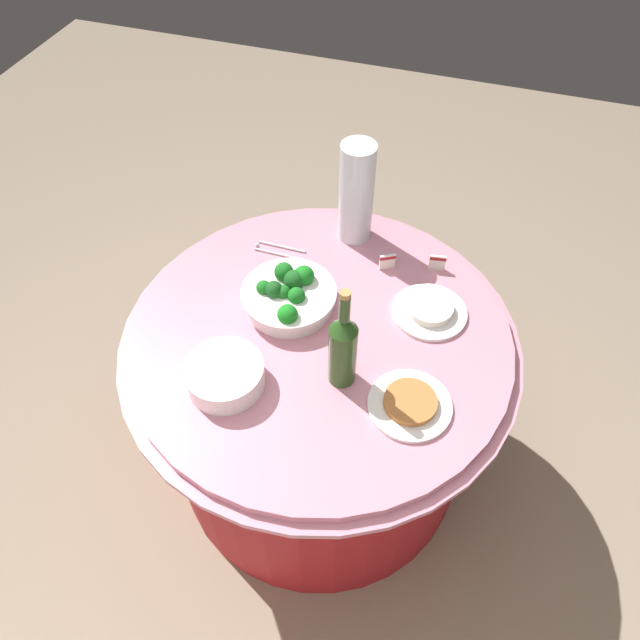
{
  "coord_description": "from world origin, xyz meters",
  "views": [
    {
      "loc": [
        -0.33,
        1.03,
        2.07
      ],
      "look_at": [
        0.0,
        0.0,
        0.79
      ],
      "focal_mm": 33.56,
      "sensor_mm": 36.0,
      "label": 1
    }
  ],
  "objects_px": {
    "plate_stack": "(225,375)",
    "serving_tongs": "(278,250)",
    "wine_bottle": "(343,348)",
    "label_placard_mid": "(387,261)",
    "food_plate_rice": "(430,310)",
    "label_placard_front": "(437,262)",
    "decorative_fruit_vase": "(356,198)",
    "food_plate_peanuts": "(410,404)",
    "broccoli_bowl": "(289,296)"
  },
  "relations": [
    {
      "from": "serving_tongs",
      "to": "wine_bottle",
      "type": "bearing_deg",
      "value": 129.32
    },
    {
      "from": "plate_stack",
      "to": "food_plate_rice",
      "type": "xyz_separation_m",
      "value": [
        -0.47,
        -0.41,
        -0.02
      ]
    },
    {
      "from": "wine_bottle",
      "to": "label_placard_front",
      "type": "distance_m",
      "value": 0.52
    },
    {
      "from": "food_plate_peanuts",
      "to": "plate_stack",
      "type": "bearing_deg",
      "value": 9.24
    },
    {
      "from": "label_placard_front",
      "to": "label_placard_mid",
      "type": "height_order",
      "value": "same"
    },
    {
      "from": "label_placard_front",
      "to": "label_placard_mid",
      "type": "bearing_deg",
      "value": 16.42
    },
    {
      "from": "label_placard_front",
      "to": "label_placard_mid",
      "type": "xyz_separation_m",
      "value": [
        0.15,
        0.04,
        0.0
      ]
    },
    {
      "from": "decorative_fruit_vase",
      "to": "label_placard_front",
      "type": "bearing_deg",
      "value": 165.45
    },
    {
      "from": "plate_stack",
      "to": "serving_tongs",
      "type": "relative_size",
      "value": 1.26
    },
    {
      "from": "broccoli_bowl",
      "to": "label_placard_mid",
      "type": "height_order",
      "value": "broccoli_bowl"
    },
    {
      "from": "broccoli_bowl",
      "to": "serving_tongs",
      "type": "height_order",
      "value": "broccoli_bowl"
    },
    {
      "from": "plate_stack",
      "to": "food_plate_peanuts",
      "type": "xyz_separation_m",
      "value": [
        -0.48,
        -0.08,
        -0.02
      ]
    },
    {
      "from": "food_plate_rice",
      "to": "label_placard_front",
      "type": "bearing_deg",
      "value": -85.36
    },
    {
      "from": "broccoli_bowl",
      "to": "food_plate_rice",
      "type": "distance_m",
      "value": 0.41
    },
    {
      "from": "food_plate_rice",
      "to": "label_placard_front",
      "type": "xyz_separation_m",
      "value": [
        0.02,
        -0.19,
        0.02
      ]
    },
    {
      "from": "wine_bottle",
      "to": "decorative_fruit_vase",
      "type": "height_order",
      "value": "decorative_fruit_vase"
    },
    {
      "from": "plate_stack",
      "to": "food_plate_peanuts",
      "type": "relative_size",
      "value": 0.95
    },
    {
      "from": "plate_stack",
      "to": "label_placard_mid",
      "type": "distance_m",
      "value": 0.63
    },
    {
      "from": "decorative_fruit_vase",
      "to": "label_placard_mid",
      "type": "bearing_deg",
      "value": 139.8
    },
    {
      "from": "wine_bottle",
      "to": "label_placard_mid",
      "type": "xyz_separation_m",
      "value": [
        -0.02,
        -0.44,
        -0.1
      ]
    },
    {
      "from": "serving_tongs",
      "to": "food_plate_peanuts",
      "type": "height_order",
      "value": "food_plate_peanuts"
    },
    {
      "from": "label_placard_front",
      "to": "serving_tongs",
      "type": "bearing_deg",
      "value": 8.55
    },
    {
      "from": "broccoli_bowl",
      "to": "plate_stack",
      "type": "height_order",
      "value": "broccoli_bowl"
    },
    {
      "from": "broccoli_bowl",
      "to": "food_plate_peanuts",
      "type": "distance_m",
      "value": 0.48
    },
    {
      "from": "wine_bottle",
      "to": "food_plate_rice",
      "type": "distance_m",
      "value": 0.37
    },
    {
      "from": "food_plate_peanuts",
      "to": "decorative_fruit_vase",
      "type": "bearing_deg",
      "value": -61.83
    },
    {
      "from": "food_plate_peanuts",
      "to": "label_placard_mid",
      "type": "height_order",
      "value": "label_placard_mid"
    },
    {
      "from": "broccoli_bowl",
      "to": "food_plate_rice",
      "type": "xyz_separation_m",
      "value": [
        -0.4,
        -0.1,
        -0.03
      ]
    },
    {
      "from": "plate_stack",
      "to": "label_placard_mid",
      "type": "relative_size",
      "value": 3.82
    },
    {
      "from": "wine_bottle",
      "to": "label_placard_front",
      "type": "relative_size",
      "value": 6.11
    },
    {
      "from": "decorative_fruit_vase",
      "to": "food_plate_rice",
      "type": "height_order",
      "value": "decorative_fruit_vase"
    },
    {
      "from": "food_plate_peanuts",
      "to": "label_placard_mid",
      "type": "distance_m",
      "value": 0.51
    },
    {
      "from": "broccoli_bowl",
      "to": "serving_tongs",
      "type": "relative_size",
      "value": 1.68
    },
    {
      "from": "plate_stack",
      "to": "serving_tongs",
      "type": "bearing_deg",
      "value": -84.7
    },
    {
      "from": "broccoli_bowl",
      "to": "food_plate_rice",
      "type": "bearing_deg",
      "value": -166.52
    },
    {
      "from": "food_plate_rice",
      "to": "label_placard_front",
      "type": "distance_m",
      "value": 0.19
    },
    {
      "from": "plate_stack",
      "to": "serving_tongs",
      "type": "height_order",
      "value": "plate_stack"
    },
    {
      "from": "label_placard_mid",
      "to": "food_plate_rice",
      "type": "bearing_deg",
      "value": 138.56
    },
    {
      "from": "serving_tongs",
      "to": "label_placard_front",
      "type": "relative_size",
      "value": 3.03
    },
    {
      "from": "wine_bottle",
      "to": "label_placard_mid",
      "type": "relative_size",
      "value": 6.11
    },
    {
      "from": "decorative_fruit_vase",
      "to": "food_plate_peanuts",
      "type": "distance_m",
      "value": 0.69
    },
    {
      "from": "decorative_fruit_vase",
      "to": "food_plate_rice",
      "type": "distance_m",
      "value": 0.43
    },
    {
      "from": "broccoli_bowl",
      "to": "food_plate_peanuts",
      "type": "xyz_separation_m",
      "value": [
        -0.42,
        0.23,
        -0.03
      ]
    },
    {
      "from": "food_plate_peanuts",
      "to": "label_placard_front",
      "type": "distance_m",
      "value": 0.52
    },
    {
      "from": "food_plate_rice",
      "to": "label_placard_mid",
      "type": "relative_size",
      "value": 4.0
    },
    {
      "from": "serving_tongs",
      "to": "label_placard_mid",
      "type": "height_order",
      "value": "label_placard_mid"
    },
    {
      "from": "food_plate_peanuts",
      "to": "label_placard_front",
      "type": "xyz_separation_m",
      "value": [
        0.03,
        -0.52,
        0.02
      ]
    },
    {
      "from": "wine_bottle",
      "to": "serving_tongs",
      "type": "height_order",
      "value": "wine_bottle"
    },
    {
      "from": "food_plate_rice",
      "to": "label_placard_front",
      "type": "relative_size",
      "value": 4.0
    },
    {
      "from": "wine_bottle",
      "to": "decorative_fruit_vase",
      "type": "relative_size",
      "value": 0.99
    }
  ]
}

